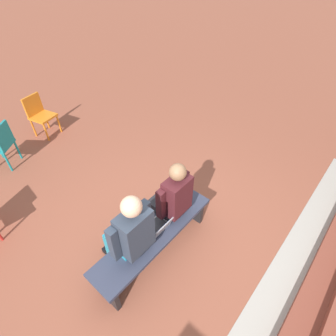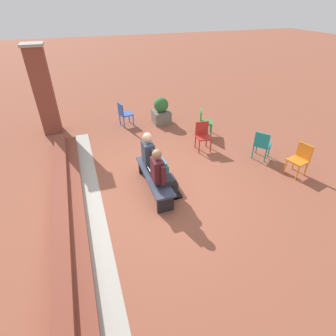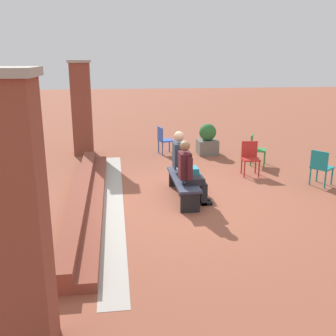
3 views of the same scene
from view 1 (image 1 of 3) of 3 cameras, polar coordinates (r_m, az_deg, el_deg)
name	(u,v)px [view 1 (image 1 of 3)]	position (r m, az deg, el deg)	size (l,w,h in m)	color
ground_plane	(165,251)	(3.73, -0.74, -17.58)	(60.00, 60.00, 0.00)	brown
concrete_strip	(255,331)	(3.46, 18.33, -30.63)	(7.40, 0.40, 0.01)	#A8A399
bench	(154,237)	(3.42, -2.96, -14.73)	(1.80, 0.44, 0.45)	#33384C
person_student	(170,198)	(3.34, 0.52, -6.57)	(0.53, 0.67, 1.32)	#232328
person_adult	(129,233)	(3.03, -8.49, -13.82)	(0.56, 0.71, 1.38)	teal
laptop	(158,227)	(3.32, -2.14, -12.77)	(0.32, 0.29, 0.21)	#9EA0A5
plastic_chair_far_left	(39,113)	(6.07, -26.21, 10.66)	(0.51, 0.51, 0.84)	orange
plastic_chair_far_right	(1,143)	(5.46, -32.56, 4.60)	(0.59, 0.59, 0.84)	teal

